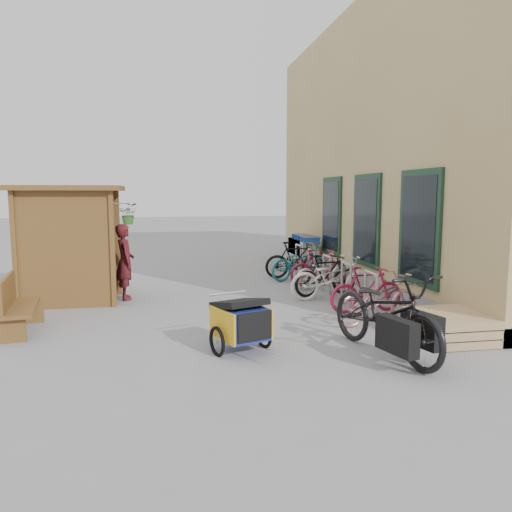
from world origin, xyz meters
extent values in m
plane|color=gray|center=(0.00, 0.00, 0.00)|extent=(80.00, 80.00, 0.00)
cube|color=tan|center=(6.50, 4.50, 3.50)|extent=(6.00, 13.00, 7.00)
cube|color=gray|center=(3.58, 4.50, 0.15)|extent=(0.18, 13.00, 0.30)
cube|color=#15311F|center=(3.47, 0.50, 1.60)|extent=(0.06, 1.50, 2.20)
cube|color=black|center=(3.44, 0.50, 1.60)|extent=(0.02, 1.25, 1.95)
cube|color=#15311F|center=(3.47, 3.00, 1.60)|extent=(0.06, 1.50, 2.20)
cube|color=black|center=(3.44, 3.00, 1.60)|extent=(0.02, 1.25, 1.95)
cube|color=#15311F|center=(3.47, 5.50, 1.60)|extent=(0.06, 1.50, 2.20)
cube|color=black|center=(3.44, 5.50, 1.60)|extent=(0.02, 1.25, 1.95)
cube|color=brown|center=(-4.10, 1.85, 1.15)|extent=(0.09, 0.09, 2.30)
cube|color=brown|center=(-2.30, 1.85, 1.15)|extent=(0.09, 0.09, 2.30)
cube|color=brown|center=(-4.10, 3.15, 1.15)|extent=(0.09, 0.09, 2.30)
cube|color=brown|center=(-2.30, 3.15, 1.15)|extent=(0.09, 0.09, 2.30)
cube|color=brown|center=(-4.07, 2.50, 1.15)|extent=(0.05, 1.30, 2.30)
cube|color=brown|center=(-3.20, 1.88, 1.15)|extent=(1.80, 0.05, 2.30)
cube|color=brown|center=(-3.20, 3.12, 1.15)|extent=(1.80, 0.05, 2.30)
cube|color=brown|center=(-3.20, 2.50, 2.35)|extent=(2.15, 1.65, 0.10)
cube|color=brown|center=(-3.40, 2.50, 0.90)|extent=(1.30, 1.15, 0.04)
cube|color=brown|center=(-3.40, 2.50, 1.50)|extent=(1.30, 1.15, 0.04)
cylinder|color=#A5A8AD|center=(-2.12, 1.85, 2.05)|extent=(0.36, 0.02, 0.02)
imported|color=#2E5A1F|center=(-1.97, 1.85, 1.85)|extent=(0.38, 0.33, 0.42)
cylinder|color=#A5A8AD|center=(2.30, -0.25, 0.42)|extent=(0.05, 0.05, 0.84)
cylinder|color=#A5A8AD|center=(2.30, 0.25, 0.42)|extent=(0.05, 0.05, 0.84)
cylinder|color=#A5A8AD|center=(2.30, 0.00, 0.84)|extent=(0.05, 0.50, 0.05)
cylinder|color=#A5A8AD|center=(2.30, 0.95, 0.42)|extent=(0.05, 0.05, 0.84)
cylinder|color=#A5A8AD|center=(2.30, 1.45, 0.42)|extent=(0.05, 0.05, 0.84)
cylinder|color=#A5A8AD|center=(2.30, 1.20, 0.84)|extent=(0.05, 0.50, 0.05)
cylinder|color=#A5A8AD|center=(2.30, 2.15, 0.42)|extent=(0.05, 0.05, 0.84)
cylinder|color=#A5A8AD|center=(2.30, 2.65, 0.42)|extent=(0.05, 0.05, 0.84)
cylinder|color=#A5A8AD|center=(2.30, 2.40, 0.84)|extent=(0.05, 0.50, 0.05)
cylinder|color=#A5A8AD|center=(2.30, 3.35, 0.42)|extent=(0.05, 0.05, 0.84)
cylinder|color=#A5A8AD|center=(2.30, 3.85, 0.42)|extent=(0.05, 0.05, 0.84)
cylinder|color=#A5A8AD|center=(2.30, 3.60, 0.84)|extent=(0.05, 0.50, 0.05)
cylinder|color=#A5A8AD|center=(2.30, 4.55, 0.42)|extent=(0.05, 0.05, 0.84)
cylinder|color=#A5A8AD|center=(2.30, 5.05, 0.42)|extent=(0.05, 0.05, 0.84)
cylinder|color=#A5A8AD|center=(2.30, 4.80, 0.84)|extent=(0.05, 0.50, 0.05)
cube|color=tan|center=(3.00, -1.40, 0.07)|extent=(1.00, 1.20, 0.12)
cube|color=tan|center=(3.00, -1.40, 0.21)|extent=(1.00, 1.20, 0.12)
cube|color=tan|center=(3.00, -1.40, 0.35)|extent=(1.00, 1.20, 0.12)
cube|color=brown|center=(-3.60, 0.24, 0.41)|extent=(0.64, 1.51, 0.06)
cube|color=brown|center=(-3.80, 0.24, 0.68)|extent=(0.25, 1.46, 0.49)
cube|color=brown|center=(-3.60, -0.35, 0.20)|extent=(0.40, 0.11, 0.39)
cube|color=brown|center=(-3.60, 0.83, 0.20)|extent=(0.40, 0.11, 0.39)
cube|color=silver|center=(3.00, 6.30, 0.56)|extent=(0.51, 0.79, 0.48)
cube|color=#1B45B5|center=(3.00, 5.90, 0.88)|extent=(0.51, 0.04, 0.17)
cylinder|color=silver|center=(3.00, 5.88, 0.95)|extent=(0.54, 0.03, 0.03)
cylinder|color=black|center=(2.80, 5.98, 0.06)|extent=(0.04, 0.11, 0.11)
cube|color=silver|center=(3.00, 6.63, 0.56)|extent=(0.51, 0.79, 0.48)
cube|color=#1B45B5|center=(3.00, 6.23, 0.88)|extent=(0.51, 0.04, 0.17)
cylinder|color=silver|center=(3.00, 6.20, 0.95)|extent=(0.54, 0.03, 0.03)
cylinder|color=black|center=(2.80, 6.30, 0.06)|extent=(0.04, 0.11, 0.11)
cube|color=silver|center=(3.00, 6.95, 0.56)|extent=(0.51, 0.79, 0.48)
cube|color=#1B45B5|center=(3.00, 6.55, 0.88)|extent=(0.51, 0.04, 0.17)
cylinder|color=silver|center=(3.00, 6.53, 0.95)|extent=(0.54, 0.03, 0.03)
cylinder|color=black|center=(2.80, 6.63, 0.06)|extent=(0.04, 0.11, 0.11)
cube|color=silver|center=(3.00, 7.28, 0.56)|extent=(0.51, 0.79, 0.48)
cube|color=#1B45B5|center=(3.00, 6.88, 0.88)|extent=(0.51, 0.04, 0.17)
cylinder|color=silver|center=(3.00, 6.85, 0.95)|extent=(0.54, 0.03, 0.03)
cylinder|color=black|center=(2.80, 6.95, 0.06)|extent=(0.04, 0.11, 0.11)
cube|color=silver|center=(3.00, 7.60, 0.56)|extent=(0.51, 0.79, 0.48)
cube|color=#1B45B5|center=(3.00, 7.20, 0.88)|extent=(0.51, 0.04, 0.17)
cylinder|color=silver|center=(3.00, 7.18, 0.95)|extent=(0.54, 0.03, 0.03)
cylinder|color=black|center=(2.80, 7.28, 0.06)|extent=(0.04, 0.11, 0.11)
cube|color=#1C249C|center=(-0.26, -1.38, 0.43)|extent=(0.79, 0.90, 0.44)
cube|color=gold|center=(-0.54, -1.48, 0.43)|extent=(0.29, 0.71, 0.44)
cube|color=gold|center=(0.02, -1.27, 0.43)|extent=(0.29, 0.71, 0.44)
cube|color=black|center=(-0.13, -1.75, 0.45)|extent=(0.50, 0.21, 0.40)
cube|color=black|center=(-0.28, -1.34, 0.69)|extent=(0.83, 0.88, 0.21)
torus|color=black|center=(-0.62, -1.51, 0.20)|extent=(0.20, 0.42, 0.43)
torus|color=black|center=(0.10, -1.25, 0.20)|extent=(0.20, 0.42, 0.43)
cylinder|color=#B7B7BC|center=(-0.04, -1.98, 0.20)|extent=(0.25, 0.61, 0.03)
cylinder|color=#B7B7BC|center=(-0.40, -1.00, 0.77)|extent=(0.57, 0.23, 0.03)
imported|color=black|center=(1.68, -1.91, 0.60)|extent=(1.32, 2.41, 1.20)
cube|color=black|center=(1.57, -2.50, 0.45)|extent=(0.33, 0.67, 0.45)
cube|color=black|center=(2.03, -2.29, 0.45)|extent=(0.33, 0.67, 0.45)
cube|color=orange|center=(1.80, -2.40, 0.50)|extent=(0.16, 0.20, 0.12)
imported|color=maroon|center=(-2.13, 2.57, 0.80)|extent=(0.49, 0.65, 1.61)
imported|color=tan|center=(2.30, -0.33, 0.44)|extent=(1.78, 0.99, 0.89)
imported|color=maroon|center=(2.44, 0.50, 0.44)|extent=(1.50, 0.52, 0.89)
imported|color=silver|center=(2.18, 1.70, 0.47)|extent=(1.81, 0.65, 0.95)
imported|color=black|center=(2.17, 2.09, 0.46)|extent=(1.59, 0.74, 0.92)
imported|color=silver|center=(2.39, 2.95, 0.40)|extent=(1.62, 1.00, 0.81)
imported|color=maroon|center=(2.42, 3.32, 0.45)|extent=(1.51, 0.51, 0.90)
imported|color=#1F757E|center=(2.16, 4.18, 0.46)|extent=(1.84, 1.16, 0.91)
imported|color=black|center=(2.12, 4.45, 0.49)|extent=(1.65, 0.55, 0.98)
camera|label=1|loc=(-1.33, -8.22, 2.25)|focal=35.00mm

